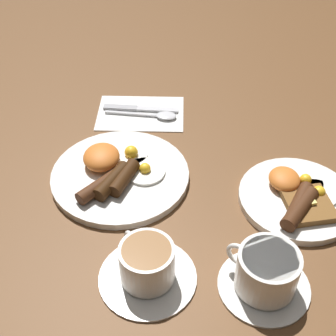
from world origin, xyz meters
TOP-DOWN VIEW (x-y plane):
  - ground_plane at (0.00, 0.00)m, footprint 3.00×3.00m
  - breakfast_plate_near at (-0.00, -0.00)m, footprint 0.28×0.28m
  - breakfast_plate_far at (0.07, 0.35)m, footprint 0.22×0.22m
  - teacup_near at (0.24, 0.06)m, footprint 0.16×0.16m
  - teacup_far at (0.26, 0.25)m, footprint 0.15×0.15m
  - napkin at (-0.23, 0.03)m, footprint 0.15×0.21m
  - knife at (-0.24, 0.02)m, footprint 0.04×0.18m
  - spoon at (-0.21, 0.08)m, footprint 0.04×0.17m

SIDE VIEW (x-z plane):
  - ground_plane at x=0.00m, z-range 0.00..0.00m
  - napkin at x=-0.23m, z-range 0.00..0.01m
  - knife at x=-0.24m, z-range 0.00..0.01m
  - spoon at x=-0.21m, z-range 0.00..0.01m
  - breakfast_plate_near at x=0.00m, z-range -0.01..0.04m
  - breakfast_plate_far at x=0.07m, z-range -0.01..0.04m
  - teacup_near at x=0.24m, z-range -0.01..0.07m
  - teacup_far at x=0.26m, z-range 0.00..0.08m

